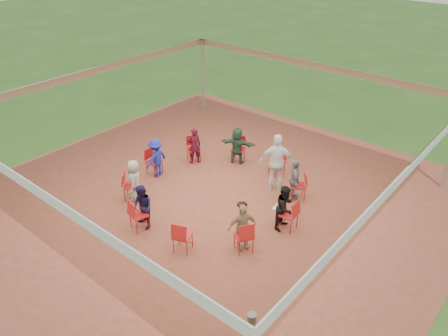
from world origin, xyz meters
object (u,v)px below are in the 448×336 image
Objects in this scene: chair_1 at (298,186)px; chair_8 at (182,236)px; person_seated_0 at (285,207)px; person_seated_4 at (156,158)px; chair_2 at (277,162)px; chair_3 at (238,149)px; chair_5 at (154,162)px; chair_6 at (131,186)px; person_seated_2 at (237,146)px; person_seated_1 at (295,180)px; standing_person at (277,162)px; cable_coil at (242,205)px; person_seated_7 at (242,227)px; chair_7 at (139,215)px; person_seated_3 at (194,146)px; person_seated_6 at (142,207)px; chair_4 at (194,149)px; laptop at (279,206)px; chair_0 at (289,215)px; chair_9 at (244,236)px; person_seated_5 at (135,180)px.

chair_8 is at bearing 126.00° from chair_1.
person_seated_0 is 4.66m from person_seated_4.
chair_3 is at bearing 18.00° from chair_2.
chair_5 is 1.51m from chair_6.
person_seated_0 and person_seated_2 have the same top height.
person_seated_1 is 0.70× the size of standing_person.
chair_1 is 2.49× the size of cable_coil.
person_seated_1 is at bearing 107.53° from chair_5.
chair_5 is 1.00× the size of chair_6.
chair_7 is at bearing 145.98° from person_seated_7.
person_seated_3 is at bearing 142.02° from chair_6.
person_seated_6 is at bearing -119.52° from cable_coil.
person_seated_7 is (2.54, 1.03, 0.00)m from person_seated_6.
chair_7 is 1.51m from chair_8.
chair_8 is 4.78m from person_seated_2.
standing_person is at bearing 36.61° from person_seated_0.
chair_4 is 0.71× the size of person_seated_4.
laptop is (3.03, -2.01, -0.04)m from person_seated_2.
chair_8 is at bearing 127.04° from person_seated_1.
person_seated_1 is (-0.66, 1.33, 0.19)m from chair_0.
person_seated_2 reaches higher than chair_2.
person_seated_3 is 3.77m from person_seated_6.
chair_3 is at bearing 108.00° from chair_7.
chair_4 is 0.49× the size of standing_person.
chair_3 is 1.00× the size of chair_4.
chair_9 is 4.55m from person_seated_4.
person_seated_3 is 4.28m from laptop.
person_seated_0 reaches higher than chair_8.
chair_3 is 2.73m from cable_coil.
person_seated_0 is at bearing 142.02° from chair_2.
person_seated_5 reaches higher than chair_2.
person_seated_7 reaches higher than chair_6.
chair_5 is 2.88× the size of laptop.
chair_6 is 2.82m from person_seated_3.
chair_4 is 0.71× the size of person_seated_2.
person_seated_4 is at bearing 90.00° from person_seated_0.
chair_0 is at bearing 108.00° from chair_4.
chair_7 is at bearing 54.00° from chair_4.
person_seated_3 reaches higher than laptop.
chair_5 is at bearing 166.42° from person_seated_5.
person_seated_2 reaches higher than chair_8.
chair_3 is 3.87m from person_seated_5.
chair_0 is at bearing 90.00° from person_seated_4.
person_seated_1 reaches higher than chair_2.
chair_0 is 4.55m from person_seated_3.
chair_5 is 2.82m from person_seated_2.
chair_0 is 0.71× the size of person_seated_2.
person_seated_3 is (-2.90, 3.51, 0.19)m from chair_8.
person_seated_4 is 2.74m from person_seated_6.
chair_8 is 1.51m from chair_9.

